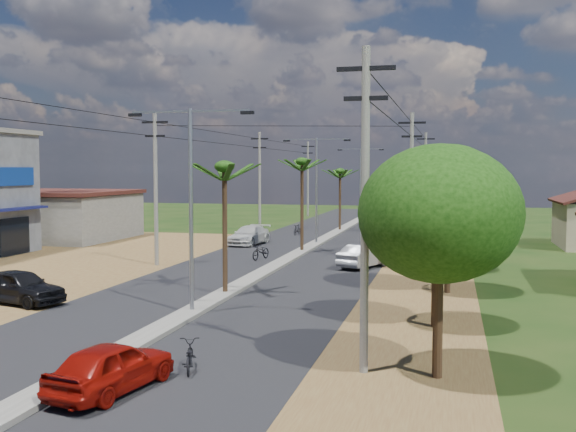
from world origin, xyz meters
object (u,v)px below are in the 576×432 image
at_px(car_red_near, 112,368).
at_px(moto_rider_east, 189,357).
at_px(car_white_far, 249,236).
at_px(car_parked_dark, 20,287).
at_px(car_silver_mid, 364,257).

distance_m(car_red_near, moto_rider_east, 2.47).
xyz_separation_m(car_red_near, car_white_far, (-6.38, 32.87, 0.03)).
relative_size(car_parked_dark, moto_rider_east, 2.65).
bearing_deg(car_silver_mid, car_white_far, -22.39).
xyz_separation_m(car_red_near, moto_rider_east, (1.23, 2.13, -0.24)).
relative_size(car_white_far, car_parked_dark, 1.12).
xyz_separation_m(car_silver_mid, car_parked_dark, (-12.76, -13.79, 0.06)).
height_order(car_silver_mid, car_white_far, car_white_far).
xyz_separation_m(car_silver_mid, moto_rider_east, (-2.27, -20.99, -0.25)).
relative_size(car_white_far, moto_rider_east, 2.98).
relative_size(car_silver_mid, car_parked_dark, 0.95).
bearing_deg(car_red_near, car_silver_mid, -87.74).
distance_m(car_white_far, moto_rider_east, 31.67).
distance_m(car_red_near, car_white_far, 33.48).
distance_m(car_silver_mid, car_white_far, 13.88).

